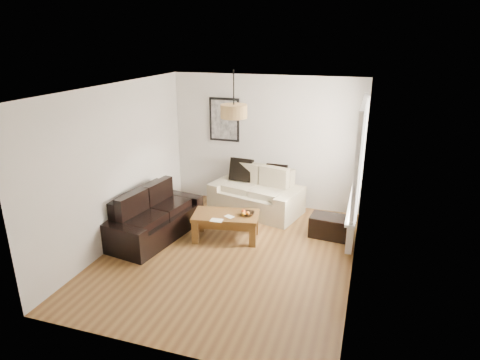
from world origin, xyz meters
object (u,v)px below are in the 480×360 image
(sofa_leather, at_px, (154,215))
(ottoman, at_px, (329,226))
(coffee_table, at_px, (226,226))
(loveseat_cream, at_px, (256,191))

(sofa_leather, xyz_separation_m, ottoman, (2.88, 0.90, -0.21))
(sofa_leather, distance_m, coffee_table, 1.25)
(loveseat_cream, relative_size, sofa_leather, 0.95)
(sofa_leather, relative_size, ottoman, 2.80)
(loveseat_cream, distance_m, coffee_table, 1.30)
(loveseat_cream, xyz_separation_m, coffee_table, (-0.17, -1.27, -0.20))
(sofa_leather, height_order, coffee_table, sofa_leather)
(coffee_table, xyz_separation_m, ottoman, (1.67, 0.62, -0.04))
(loveseat_cream, height_order, coffee_table, loveseat_cream)
(sofa_leather, bearing_deg, coffee_table, -67.61)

